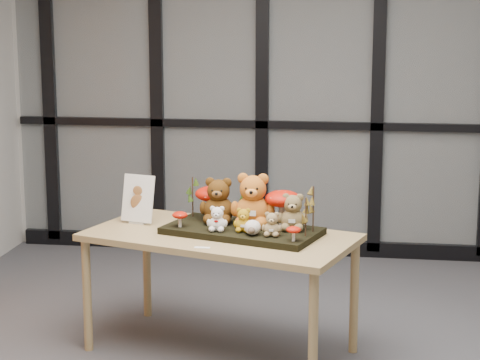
% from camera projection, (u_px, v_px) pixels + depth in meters
% --- Properties ---
extents(room_shell, '(5.00, 5.00, 5.00)m').
position_uv_depth(room_shell, '(294.00, 64.00, 4.29)').
color(room_shell, beige).
rests_on(room_shell, floor).
extents(glass_partition, '(4.90, 0.06, 2.78)m').
position_uv_depth(glass_partition, '(320.00, 79.00, 6.74)').
color(glass_partition, '#2D383F').
rests_on(glass_partition, floor).
extents(display_table, '(1.65, 1.16, 0.70)m').
position_uv_depth(display_table, '(220.00, 246.00, 4.91)').
color(display_table, '#A38758').
rests_on(display_table, floor).
extents(diorama_tray, '(0.95, 0.67, 0.04)m').
position_uv_depth(diorama_tray, '(242.00, 231.00, 4.90)').
color(diorama_tray, black).
rests_on(diorama_tray, display_table).
extents(bear_pooh_yellow, '(0.31, 0.30, 0.33)m').
position_uv_depth(bear_pooh_yellow, '(253.00, 197.00, 4.91)').
color(bear_pooh_yellow, '#C0641D').
rests_on(bear_pooh_yellow, diorama_tray).
extents(bear_brown_medium, '(0.27, 0.26, 0.29)m').
position_uv_depth(bear_brown_medium, '(219.00, 198.00, 4.99)').
color(bear_brown_medium, '#4A2B0C').
rests_on(bear_brown_medium, diorama_tray).
extents(bear_tan_back, '(0.21, 0.20, 0.23)m').
position_uv_depth(bear_tan_back, '(293.00, 210.00, 4.83)').
color(bear_tan_back, olive).
rests_on(bear_tan_back, diorama_tray).
extents(bear_small_yellow, '(0.14, 0.13, 0.15)m').
position_uv_depth(bear_small_yellow, '(244.00, 219.00, 4.80)').
color(bear_small_yellow, '#B98713').
rests_on(bear_small_yellow, diorama_tray).
extents(bear_white_bow, '(0.14, 0.14, 0.15)m').
position_uv_depth(bear_white_bow, '(217.00, 217.00, 4.81)').
color(bear_white_bow, white).
rests_on(bear_white_bow, diorama_tray).
extents(bear_beige_small, '(0.14, 0.13, 0.15)m').
position_uv_depth(bear_beige_small, '(272.00, 223.00, 4.70)').
color(bear_beige_small, '#998053').
rests_on(bear_beige_small, diorama_tray).
extents(plush_cream_hedgehog, '(0.09, 0.08, 0.09)m').
position_uv_depth(plush_cream_hedgehog, '(253.00, 227.00, 4.73)').
color(plush_cream_hedgehog, white).
rests_on(plush_cream_hedgehog, diorama_tray).
extents(mushroom_back_left, '(0.19, 0.19, 0.21)m').
position_uv_depth(mushroom_back_left, '(212.00, 201.00, 5.08)').
color(mushroom_back_left, '#AC1205').
rests_on(mushroom_back_left, diorama_tray).
extents(mushroom_back_right, '(0.20, 0.20, 0.23)m').
position_uv_depth(mushroom_back_right, '(283.00, 207.00, 4.91)').
color(mushroom_back_right, '#AC1205').
rests_on(mushroom_back_right, diorama_tray).
extents(mushroom_front_left, '(0.09, 0.09, 0.10)m').
position_uv_depth(mushroom_front_left, '(180.00, 218.00, 4.90)').
color(mushroom_front_left, '#AC1205').
rests_on(mushroom_front_left, diorama_tray).
extents(mushroom_front_right, '(0.08, 0.08, 0.09)m').
position_uv_depth(mushroom_front_right, '(294.00, 233.00, 4.60)').
color(mushroom_front_right, '#AC1205').
rests_on(mushroom_front_right, diorama_tray).
extents(sprig_green_far_left, '(0.05, 0.05, 0.24)m').
position_uv_depth(sprig_green_far_left, '(193.00, 197.00, 5.13)').
color(sprig_green_far_left, '#1F3A0D').
rests_on(sprig_green_far_left, diorama_tray).
extents(sprig_green_mid_left, '(0.05, 0.05, 0.19)m').
position_uv_depth(sprig_green_mid_left, '(217.00, 201.00, 5.12)').
color(sprig_green_mid_left, '#1F3A0D').
rests_on(sprig_green_mid_left, diorama_tray).
extents(sprig_dry_far_right, '(0.05, 0.05, 0.26)m').
position_uv_depth(sprig_dry_far_right, '(313.00, 209.00, 4.78)').
color(sprig_dry_far_right, brown).
rests_on(sprig_dry_far_right, diorama_tray).
extents(sprig_dry_mid_right, '(0.05, 0.05, 0.21)m').
position_uv_depth(sprig_dry_mid_right, '(306.00, 217.00, 4.69)').
color(sprig_dry_mid_right, brown).
rests_on(sprig_dry_mid_right, diorama_tray).
extents(sprig_green_centre, '(0.05, 0.05, 0.19)m').
position_uv_depth(sprig_green_centre, '(244.00, 204.00, 5.05)').
color(sprig_green_centre, '#1F3A0D').
rests_on(sprig_green_centre, diorama_tray).
extents(sign_holder, '(0.21, 0.12, 0.29)m').
position_uv_depth(sign_holder, '(138.00, 201.00, 5.12)').
color(sign_holder, silver).
rests_on(sign_holder, display_table).
extents(label_card, '(0.08, 0.03, 0.00)m').
position_uv_depth(label_card, '(202.00, 248.00, 4.61)').
color(label_card, white).
rests_on(label_card, display_table).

